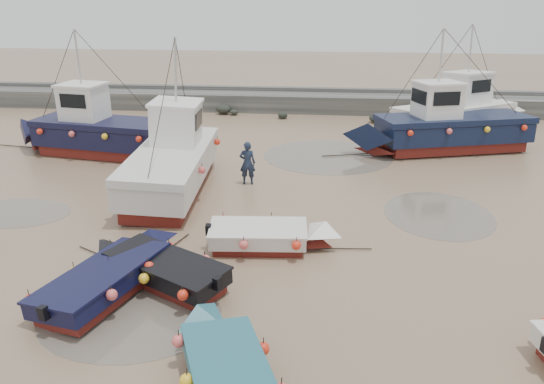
{
  "coord_description": "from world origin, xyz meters",
  "views": [
    {
      "loc": [
        1.88,
        -14.87,
        8.05
      ],
      "look_at": [
        0.12,
        2.36,
        1.4
      ],
      "focal_mm": 35.0,
      "sensor_mm": 36.0,
      "label": 1
    }
  ],
  "objects_px": {
    "cabin_boat_2": "(442,127)",
    "person": "(248,184)",
    "dinghy_5": "(269,234)",
    "cabin_boat_0": "(93,129)",
    "dinghy_4": "(158,265)",
    "dinghy_2": "(225,367)",
    "cabin_boat_1": "(173,158)",
    "cabin_boat_3": "(462,113)",
    "dinghy_1": "(113,273)"
  },
  "relations": [
    {
      "from": "dinghy_1",
      "to": "dinghy_2",
      "type": "bearing_deg",
      "value": -25.08
    },
    {
      "from": "dinghy_4",
      "to": "dinghy_5",
      "type": "xyz_separation_m",
      "value": [
        3.02,
        2.36,
        0.01
      ]
    },
    {
      "from": "dinghy_2",
      "to": "cabin_boat_0",
      "type": "relative_size",
      "value": 0.54
    },
    {
      "from": "cabin_boat_1",
      "to": "dinghy_5",
      "type": "bearing_deg",
      "value": -52.45
    },
    {
      "from": "dinghy_4",
      "to": "cabin_boat_1",
      "type": "xyz_separation_m",
      "value": [
        -1.7,
        7.87,
        0.76
      ]
    },
    {
      "from": "dinghy_5",
      "to": "cabin_boat_1",
      "type": "relative_size",
      "value": 0.49
    },
    {
      "from": "dinghy_4",
      "to": "person",
      "type": "bearing_deg",
      "value": 19.76
    },
    {
      "from": "dinghy_2",
      "to": "person",
      "type": "xyz_separation_m",
      "value": [
        -1.37,
        12.77,
        -0.55
      ]
    },
    {
      "from": "cabin_boat_0",
      "to": "dinghy_2",
      "type": "bearing_deg",
      "value": -139.48
    },
    {
      "from": "dinghy_5",
      "to": "cabin_boat_3",
      "type": "bearing_deg",
      "value": 144.04
    },
    {
      "from": "cabin_boat_1",
      "to": "dinghy_4",
      "type": "bearing_deg",
      "value": -80.83
    },
    {
      "from": "dinghy_2",
      "to": "cabin_boat_2",
      "type": "bearing_deg",
      "value": 44.56
    },
    {
      "from": "dinghy_5",
      "to": "cabin_boat_0",
      "type": "xyz_separation_m",
      "value": [
        -10.16,
        9.81,
        0.78
      ]
    },
    {
      "from": "dinghy_2",
      "to": "cabin_boat_2",
      "type": "relative_size",
      "value": 0.5
    },
    {
      "from": "dinghy_5",
      "to": "person",
      "type": "xyz_separation_m",
      "value": [
        -1.62,
        6.18,
        -0.56
      ]
    },
    {
      "from": "dinghy_5",
      "to": "cabin_boat_3",
      "type": "distance_m",
      "value": 18.32
    },
    {
      "from": "dinghy_1",
      "to": "dinghy_2",
      "type": "distance_m",
      "value": 5.3
    },
    {
      "from": "cabin_boat_1",
      "to": "cabin_boat_2",
      "type": "height_order",
      "value": "same"
    },
    {
      "from": "dinghy_1",
      "to": "cabin_boat_1",
      "type": "relative_size",
      "value": 0.56
    },
    {
      "from": "dinghy_1",
      "to": "dinghy_4",
      "type": "xyz_separation_m",
      "value": [
        1.11,
        0.62,
        0.01
      ]
    },
    {
      "from": "dinghy_4",
      "to": "cabin_boat_0",
      "type": "bearing_deg",
      "value": 59.45
    },
    {
      "from": "cabin_boat_3",
      "to": "person",
      "type": "relative_size",
      "value": 4.82
    },
    {
      "from": "dinghy_2",
      "to": "cabin_boat_3",
      "type": "xyz_separation_m",
      "value": [
        9.82,
        22.2,
        0.79
      ]
    },
    {
      "from": "dinghy_4",
      "to": "dinghy_5",
      "type": "distance_m",
      "value": 3.83
    },
    {
      "from": "dinghy_4",
      "to": "dinghy_5",
      "type": "bearing_deg",
      "value": -22.88
    },
    {
      "from": "cabin_boat_3",
      "to": "person",
      "type": "distance_m",
      "value": 14.69
    },
    {
      "from": "cabin_boat_2",
      "to": "person",
      "type": "relative_size",
      "value": 5.74
    },
    {
      "from": "dinghy_2",
      "to": "cabin_boat_1",
      "type": "relative_size",
      "value": 0.49
    },
    {
      "from": "dinghy_1",
      "to": "cabin_boat_3",
      "type": "xyz_separation_m",
      "value": [
        13.7,
        18.59,
        0.8
      ]
    },
    {
      "from": "dinghy_1",
      "to": "dinghy_5",
      "type": "height_order",
      "value": "same"
    },
    {
      "from": "cabin_boat_3",
      "to": "person",
      "type": "height_order",
      "value": "cabin_boat_3"
    },
    {
      "from": "dinghy_1",
      "to": "dinghy_2",
      "type": "height_order",
      "value": "same"
    },
    {
      "from": "dinghy_1",
      "to": "cabin_boat_0",
      "type": "distance_m",
      "value": 14.16
    },
    {
      "from": "dinghy_1",
      "to": "person",
      "type": "relative_size",
      "value": 3.3
    },
    {
      "from": "dinghy_4",
      "to": "cabin_boat_2",
      "type": "bearing_deg",
      "value": -7.5
    },
    {
      "from": "dinghy_2",
      "to": "cabin_boat_1",
      "type": "bearing_deg",
      "value": 88.0
    },
    {
      "from": "dinghy_1",
      "to": "cabin_boat_1",
      "type": "bearing_deg",
      "value": 111.85
    },
    {
      "from": "cabin_boat_1",
      "to": "cabin_boat_2",
      "type": "bearing_deg",
      "value": 25.21
    },
    {
      "from": "dinghy_2",
      "to": "dinghy_5",
      "type": "distance_m",
      "value": 6.59
    },
    {
      "from": "dinghy_2",
      "to": "dinghy_1",
      "type": "bearing_deg",
      "value": 114.78
    },
    {
      "from": "dinghy_2",
      "to": "dinghy_5",
      "type": "bearing_deg",
      "value": 65.54
    },
    {
      "from": "dinghy_5",
      "to": "cabin_boat_2",
      "type": "bearing_deg",
      "value": 143.01
    },
    {
      "from": "dinghy_2",
      "to": "dinghy_4",
      "type": "relative_size",
      "value": 0.98
    },
    {
      "from": "cabin_boat_0",
      "to": "cabin_boat_2",
      "type": "distance_m",
      "value": 18.13
    },
    {
      "from": "cabin_boat_1",
      "to": "dinghy_2",
      "type": "bearing_deg",
      "value": -72.77
    },
    {
      "from": "dinghy_5",
      "to": "cabin_boat_2",
      "type": "distance_m",
      "value": 14.53
    },
    {
      "from": "cabin_boat_0",
      "to": "person",
      "type": "xyz_separation_m",
      "value": [
        8.54,
        -3.63,
        -1.34
      ]
    },
    {
      "from": "cabin_boat_1",
      "to": "person",
      "type": "bearing_deg",
      "value": 9.14
    },
    {
      "from": "cabin_boat_2",
      "to": "dinghy_5",
      "type": "bearing_deg",
      "value": 131.56
    },
    {
      "from": "dinghy_4",
      "to": "cabin_boat_2",
      "type": "relative_size",
      "value": 0.51
    }
  ]
}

